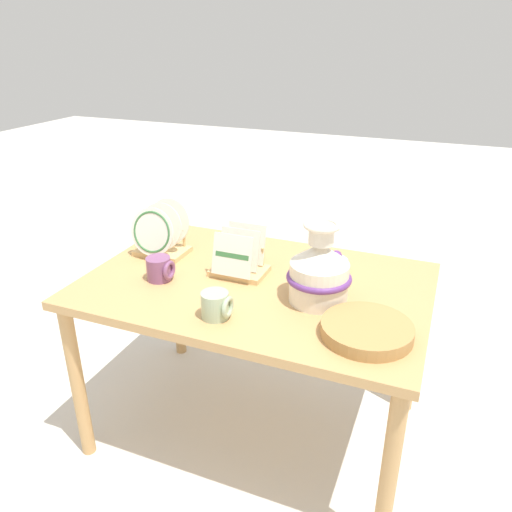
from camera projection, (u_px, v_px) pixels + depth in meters
ground_plane at (256, 427)px, 2.28m from camera, size 14.00×14.00×0.00m
display_table at (256, 300)px, 2.01m from camera, size 1.33×0.89×0.75m
ceramic_vase at (319, 270)px, 1.78m from camera, size 0.24×0.24×0.31m
dish_rack_round_plates at (160, 237)px, 2.18m from camera, size 0.22×0.19×0.23m
dish_rack_square_plates at (240, 261)px, 2.02m from camera, size 0.22×0.18×0.19m
wicker_charger_stack at (367, 330)px, 1.61m from camera, size 0.30×0.30×0.04m
mug_plum_glaze at (160, 269)px, 1.97m from camera, size 0.10×0.10×0.09m
mug_sage_glaze at (216, 305)px, 1.71m from camera, size 0.10×0.10×0.09m
fruit_bowl at (330, 264)px, 2.03m from camera, size 0.14×0.14×0.09m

